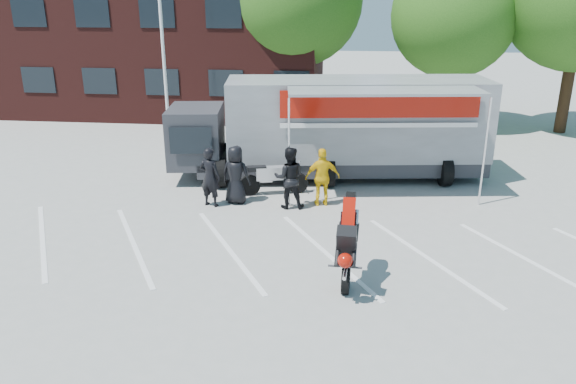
% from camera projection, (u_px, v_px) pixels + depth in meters
% --- Properties ---
extents(ground, '(100.00, 100.00, 0.00)m').
position_uv_depth(ground, '(315.00, 272.00, 12.56)').
color(ground, '#9F9F9A').
rests_on(ground, ground).
extents(parking_bay_lines, '(18.09, 13.33, 0.01)m').
position_uv_depth(parking_bay_lines, '(318.00, 253.00, 13.49)').
color(parking_bay_lines, white).
rests_on(parking_bay_lines, ground).
extents(office_building, '(18.00, 8.00, 7.00)m').
position_uv_depth(office_building, '(147.00, 41.00, 29.26)').
color(office_building, '#411815').
rests_on(office_building, ground).
extents(flagpole, '(1.61, 0.12, 8.00)m').
position_uv_depth(flagpole, '(167.00, 16.00, 20.86)').
color(flagpole, white).
rests_on(flagpole, ground).
extents(tree_left, '(6.12, 6.12, 8.64)m').
position_uv_depth(tree_left, '(296.00, 0.00, 25.86)').
color(tree_left, '#382314').
rests_on(tree_left, ground).
extents(tree_mid, '(5.44, 5.44, 7.68)m').
position_uv_depth(tree_mid, '(454.00, 15.00, 24.41)').
color(tree_mid, '#382314').
rests_on(tree_mid, ground).
extents(transporter_truck, '(10.86, 6.26, 3.28)m').
position_uv_depth(transporter_truck, '(340.00, 176.00, 19.07)').
color(transporter_truck, gray).
rests_on(transporter_truck, ground).
extents(parked_motorcycle, '(2.30, 1.27, 1.14)m').
position_uv_depth(parked_motorcycle, '(274.00, 194.00, 17.42)').
color(parked_motorcycle, silver).
rests_on(parked_motorcycle, ground).
extents(stunt_bike_rider, '(0.96, 1.88, 2.16)m').
position_uv_depth(stunt_bike_rider, '(347.00, 276.00, 12.42)').
color(stunt_bike_rider, black).
rests_on(stunt_bike_rider, ground).
extents(spectator_leather_a, '(0.93, 0.69, 1.74)m').
position_uv_depth(spectator_leather_a, '(236.00, 175.00, 16.42)').
color(spectator_leather_a, black).
rests_on(spectator_leather_a, ground).
extents(spectator_leather_b, '(0.74, 0.59, 1.76)m').
position_uv_depth(spectator_leather_b, '(210.00, 177.00, 16.20)').
color(spectator_leather_b, black).
rests_on(spectator_leather_b, ground).
extents(spectator_leather_c, '(0.94, 0.76, 1.81)m').
position_uv_depth(spectator_leather_c, '(289.00, 178.00, 16.05)').
color(spectator_leather_c, black).
rests_on(spectator_leather_c, ground).
extents(spectator_hivis, '(1.07, 0.61, 1.71)m').
position_uv_depth(spectator_hivis, '(322.00, 177.00, 16.25)').
color(spectator_hivis, yellow).
rests_on(spectator_hivis, ground).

